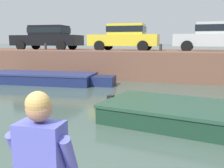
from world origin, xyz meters
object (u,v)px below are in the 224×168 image
boat_moored_west_navy (46,78)px  person_seated_right (45,163)px  mooring_bollard_west (46,47)px  car_leftmost_black (48,37)px  mooring_bollard_mid (161,48)px  car_left_inner_yellow (125,36)px  car_centre_silver (213,36)px

boat_moored_west_navy → person_seated_right: person_seated_right is taller
boat_moored_west_navy → mooring_bollard_west: 2.76m
car_leftmost_black → person_seated_right: (7.44, -12.74, -1.25)m
boat_moored_west_navy → mooring_bollard_mid: size_ratio=14.86×
boat_moored_west_navy → mooring_bollard_west: bearing=120.6°
car_left_inner_yellow → car_centre_silver: size_ratio=1.01×
boat_moored_west_navy → car_centre_silver: bearing=22.2°
car_leftmost_black → boat_moored_west_navy: bearing=-62.0°
car_left_inner_yellow → car_leftmost_black: bearing=180.0°
boat_moored_west_navy → person_seated_right: size_ratio=6.85×
car_left_inner_yellow → car_centre_silver: 4.77m
boat_moored_west_navy → car_left_inner_yellow: size_ratio=1.65×
mooring_bollard_mid → car_centre_silver: bearing=27.0°
car_centre_silver → mooring_bollard_west: (-9.24, -1.32, -0.61)m
car_leftmost_black → mooring_bollard_mid: bearing=-10.4°
car_left_inner_yellow → mooring_bollard_west: car_left_inner_yellow is taller
boat_moored_west_navy → car_centre_silver: size_ratio=1.66×
car_centre_silver → mooring_bollard_mid: bearing=-153.0°
mooring_bollard_west → person_seated_right: size_ratio=0.46×
car_leftmost_black → mooring_bollard_west: 1.57m
boat_moored_west_navy → car_left_inner_yellow: car_left_inner_yellow is taller
mooring_bollard_west → mooring_bollard_mid: bearing=0.0°
car_leftmost_black → mooring_bollard_west: size_ratio=9.97×
car_leftmost_black → mooring_bollard_mid: (7.24, -1.32, -0.61)m
boat_moored_west_navy → mooring_bollard_west: (-1.17, 1.98, 1.52)m
car_left_inner_yellow → mooring_bollard_mid: (2.19, -1.32, -0.61)m
car_left_inner_yellow → mooring_bollard_west: size_ratio=9.00×
person_seated_right → mooring_bollard_mid: bearing=91.0°
car_centre_silver → mooring_bollard_west: car_centre_silver is taller
car_leftmost_black → car_centre_silver: bearing=-0.0°
car_left_inner_yellow → car_centre_silver: (4.77, -0.00, -0.00)m
boat_moored_west_navy → mooring_bollard_mid: bearing=19.9°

